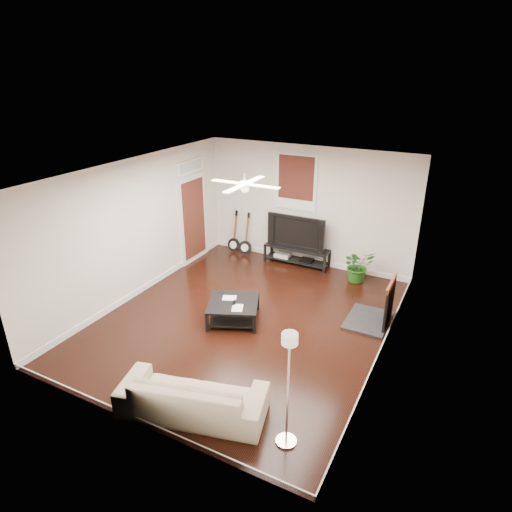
{
  "coord_description": "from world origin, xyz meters",
  "views": [
    {
      "loc": [
        3.45,
        -6.24,
        4.39
      ],
      "look_at": [
        0.0,
        0.4,
        1.15
      ],
      "focal_mm": 30.86,
      "sensor_mm": 36.0,
      "label": 1
    }
  ],
  "objects": [
    {
      "name": "ceiling_fan",
      "position": [
        0.0,
        0.0,
        2.6
      ],
      "size": [
        1.24,
        1.24,
        0.32
      ],
      "primitive_type": null,
      "color": "white",
      "rests_on": "ceiling"
    },
    {
      "name": "window_back",
      "position": [
        -0.3,
        2.97,
        1.95
      ],
      "size": [
        1.0,
        0.06,
        1.3
      ],
      "primitive_type": "cube",
      "color": "#37120F",
      "rests_on": "wall_back"
    },
    {
      "name": "fireplace",
      "position": [
        2.2,
        1.0,
        0.46
      ],
      "size": [
        0.8,
        1.1,
        0.92
      ],
      "primitive_type": "cube",
      "color": "black",
      "rests_on": "floor"
    },
    {
      "name": "tv",
      "position": [
        -0.14,
        2.8,
        0.84
      ],
      "size": [
        1.4,
        0.18,
        0.81
      ],
      "primitive_type": "imported",
      "color": "black",
      "rests_on": "tv_stand"
    },
    {
      "name": "coffee_table",
      "position": [
        -0.21,
        -0.12,
        0.19
      ],
      "size": [
        1.19,
        1.19,
        0.38
      ],
      "primitive_type": "cube",
      "rotation": [
        0.0,
        0.0,
        0.41
      ],
      "color": "black",
      "rests_on": "floor"
    },
    {
      "name": "sofa",
      "position": [
        0.51,
        -2.45,
        0.29
      ],
      "size": [
        2.14,
        1.26,
        0.58
      ],
      "primitive_type": "imported",
      "rotation": [
        0.0,
        0.0,
        3.39
      ],
      "color": "tan",
      "rests_on": "floor"
    },
    {
      "name": "potted_plant",
      "position": [
        1.4,
        2.56,
        0.37
      ],
      "size": [
        0.89,
        0.88,
        0.75
      ],
      "primitive_type": "imported",
      "rotation": [
        0.0,
        0.0,
        0.74
      ],
      "color": "#205719",
      "rests_on": "floor"
    },
    {
      "name": "guitar_left",
      "position": [
        -1.86,
        2.75,
        0.54
      ],
      "size": [
        0.33,
        0.24,
        1.07
      ],
      "primitive_type": null,
      "rotation": [
        0.0,
        0.0,
        -0.01
      ],
      "color": "black",
      "rests_on": "floor"
    },
    {
      "name": "brick_accent",
      "position": [
        2.49,
        1.0,
        1.4
      ],
      "size": [
        0.02,
        2.2,
        2.8
      ],
      "primitive_type": "cube",
      "color": "#A45735",
      "rests_on": "floor"
    },
    {
      "name": "door_left",
      "position": [
        -2.46,
        1.9,
        1.25
      ],
      "size": [
        0.08,
        1.0,
        2.5
      ],
      "primitive_type": "cube",
      "color": "white",
      "rests_on": "wall_left"
    },
    {
      "name": "floor_lamp",
      "position": [
        1.86,
        -2.35,
        0.82
      ],
      "size": [
        0.33,
        0.33,
        1.64
      ],
      "primitive_type": null,
      "rotation": [
        0.0,
        0.0,
        0.25
      ],
      "color": "silver",
      "rests_on": "floor"
    },
    {
      "name": "room",
      "position": [
        0.0,
        0.0,
        1.4
      ],
      "size": [
        5.01,
        6.01,
        2.81
      ],
      "color": "black",
      "rests_on": "ground"
    },
    {
      "name": "guitar_right",
      "position": [
        -1.51,
        2.72,
        0.54
      ],
      "size": [
        0.35,
        0.27,
        1.07
      ],
      "primitive_type": null,
      "rotation": [
        0.0,
        0.0,
        0.1
      ],
      "color": "black",
      "rests_on": "floor"
    },
    {
      "name": "tv_stand",
      "position": [
        -0.14,
        2.78,
        0.22
      ],
      "size": [
        1.57,
        0.42,
        0.44
      ],
      "primitive_type": "cube",
      "color": "black",
      "rests_on": "floor"
    }
  ]
}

